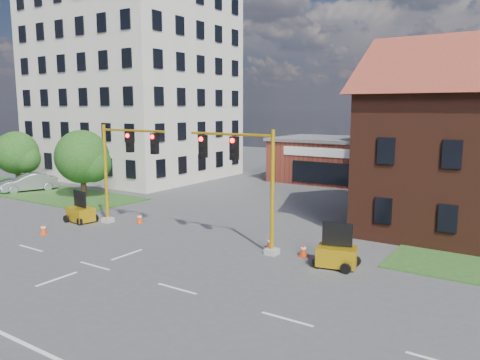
{
  "coord_description": "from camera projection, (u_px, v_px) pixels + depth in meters",
  "views": [
    {
      "loc": [
        17.02,
        -13.62,
        7.25
      ],
      "look_at": [
        1.47,
        10.0,
        2.85
      ],
      "focal_mm": 35.0,
      "sensor_mm": 36.0,
      "label": 1
    }
  ],
  "objects": [
    {
      "name": "ground",
      "position": [
        95.0,
        266.0,
        21.6
      ],
      "size": [
        120.0,
        120.0,
        0.0
      ],
      "primitive_type": "plane",
      "color": "#49494C",
      "rests_on": "ground"
    },
    {
      "name": "grass_verge_nw",
      "position": [
        35.0,
        191.0,
        40.72
      ],
      "size": [
        22.0,
        6.0,
        0.08
      ],
      "primitive_type": "cube",
      "color": "#24501E",
      "rests_on": "ground"
    },
    {
      "name": "lane_markings",
      "position": [
        36.0,
        286.0,
        19.12
      ],
      "size": [
        60.0,
        36.0,
        0.01
      ],
      "primitive_type": null,
      "color": "white",
      "rests_on": "ground"
    },
    {
      "name": "office_block",
      "position": [
        132.0,
        78.0,
        48.96
      ],
      "size": [
        18.4,
        15.4,
        20.6
      ],
      "color": "silver",
      "rests_on": "ground"
    },
    {
      "name": "brick_shop",
      "position": [
        339.0,
        160.0,
        46.01
      ],
      "size": [
        12.4,
        8.4,
        4.3
      ],
      "color": "maroon",
      "rests_on": "ground"
    },
    {
      "name": "tree_large",
      "position": [
        405.0,
        118.0,
        39.25
      ],
      "size": [
        7.22,
        6.88,
        10.05
      ],
      "color": "#3D2A16",
      "rests_on": "ground"
    },
    {
      "name": "tree_nw_front",
      "position": [
        85.0,
        159.0,
        37.33
      ],
      "size": [
        4.48,
        4.27,
        5.49
      ],
      "color": "#3D2A16",
      "rests_on": "ground"
    },
    {
      "name": "tree_nw_rear",
      "position": [
        19.0,
        154.0,
        43.22
      ],
      "size": [
        4.16,
        3.96,
        5.08
      ],
      "color": "#3D2A16",
      "rests_on": "ground"
    },
    {
      "name": "signal_mast_west",
      "position": [
        124.0,
        163.0,
        28.31
      ],
      "size": [
        5.3,
        0.6,
        6.2
      ],
      "color": "#9C9C96",
      "rests_on": "ground"
    },
    {
      "name": "signal_mast_east",
      "position": [
        244.0,
        174.0,
        23.58
      ],
      "size": [
        5.3,
        0.6,
        6.2
      ],
      "color": "#9C9C96",
      "rests_on": "ground"
    },
    {
      "name": "trailer_west",
      "position": [
        81.0,
        213.0,
        29.8
      ],
      "size": [
        1.85,
        1.38,
        1.94
      ],
      "rotation": [
        0.0,
        0.0,
        -0.15
      ],
      "color": "gold",
      "rests_on": "ground"
    },
    {
      "name": "trailer_east",
      "position": [
        337.0,
        254.0,
        21.34
      ],
      "size": [
        1.97,
        1.54,
        1.99
      ],
      "rotation": [
        0.0,
        0.0,
        0.23
      ],
      "color": "gold",
      "rests_on": "ground"
    },
    {
      "name": "cone_a",
      "position": [
        43.0,
        229.0,
        26.93
      ],
      "size": [
        0.4,
        0.4,
        0.7
      ],
      "color": "red",
      "rests_on": "ground"
    },
    {
      "name": "cone_b",
      "position": [
        140.0,
        218.0,
        29.59
      ],
      "size": [
        0.4,
        0.4,
        0.7
      ],
      "color": "red",
      "rests_on": "ground"
    },
    {
      "name": "cone_c",
      "position": [
        270.0,
        242.0,
        24.17
      ],
      "size": [
        0.4,
        0.4,
        0.7
      ],
      "color": "red",
      "rests_on": "ground"
    },
    {
      "name": "cone_d",
      "position": [
        303.0,
        250.0,
        22.92
      ],
      "size": [
        0.4,
        0.4,
        0.7
      ],
      "color": "red",
      "rests_on": "ground"
    },
    {
      "name": "pickup_white",
      "position": [
        460.0,
        221.0,
        27.11
      ],
      "size": [
        5.65,
        3.84,
        1.44
      ],
      "primitive_type": "imported",
      "rotation": [
        0.0,
        0.0,
        1.26
      ],
      "color": "white",
      "rests_on": "ground"
    },
    {
      "name": "sedan_silver_front",
      "position": [
        29.0,
        183.0,
        40.72
      ],
      "size": [
        3.27,
        4.98,
        1.55
      ],
      "primitive_type": "imported",
      "rotation": [
        0.0,
        0.0,
        -0.38
      ],
      "color": "#9B9EA2",
      "rests_on": "ground"
    }
  ]
}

